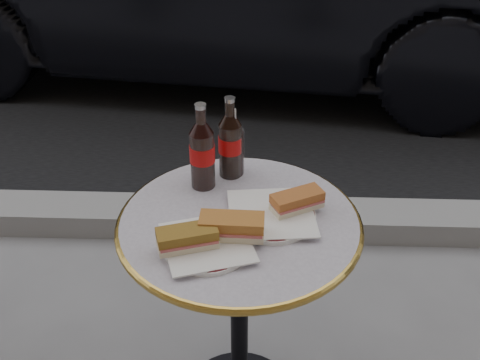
{
  "coord_description": "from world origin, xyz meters",
  "views": [
    {
      "loc": [
        0.05,
        -1.2,
        1.65
      ],
      "look_at": [
        0.0,
        0.05,
        0.82
      ],
      "focal_mm": 45.0,
      "sensor_mm": 36.0,
      "label": 1
    }
  ],
  "objects_px": {
    "bistro_table": "(239,322)",
    "plate_right": "(271,216)",
    "cola_bottle_right": "(230,137)",
    "cola_bottle_left": "(202,146)",
    "plate_left": "(207,245)",
    "cola_glass": "(232,152)"
  },
  "relations": [
    {
      "from": "bistro_table",
      "to": "cola_bottle_right",
      "type": "distance_m",
      "value": 0.53
    },
    {
      "from": "bistro_table",
      "to": "cola_bottle_left",
      "type": "xyz_separation_m",
      "value": [
        -0.1,
        0.15,
        0.49
      ]
    },
    {
      "from": "plate_left",
      "to": "cola_bottle_right",
      "type": "xyz_separation_m",
      "value": [
        0.04,
        0.32,
        0.11
      ]
    },
    {
      "from": "plate_left",
      "to": "cola_bottle_right",
      "type": "bearing_deg",
      "value": 83.05
    },
    {
      "from": "cola_bottle_left",
      "to": "cola_glass",
      "type": "xyz_separation_m",
      "value": [
        0.08,
        0.07,
        -0.06
      ]
    },
    {
      "from": "bistro_table",
      "to": "plate_right",
      "type": "xyz_separation_m",
      "value": [
        0.08,
        0.01,
        0.37
      ]
    },
    {
      "from": "bistro_table",
      "to": "plate_left",
      "type": "height_order",
      "value": "plate_left"
    },
    {
      "from": "plate_left",
      "to": "cola_bottle_left",
      "type": "distance_m",
      "value": 0.29
    },
    {
      "from": "cola_bottle_left",
      "to": "cola_glass",
      "type": "distance_m",
      "value": 0.12
    },
    {
      "from": "bistro_table",
      "to": "cola_bottle_left",
      "type": "height_order",
      "value": "cola_bottle_left"
    },
    {
      "from": "plate_left",
      "to": "cola_bottle_left",
      "type": "height_order",
      "value": "cola_bottle_left"
    },
    {
      "from": "cola_bottle_right",
      "to": "cola_glass",
      "type": "relative_size",
      "value": 1.77
    },
    {
      "from": "cola_bottle_left",
      "to": "cola_bottle_right",
      "type": "bearing_deg",
      "value": 39.47
    },
    {
      "from": "plate_left",
      "to": "plate_right",
      "type": "bearing_deg",
      "value": 38.27
    },
    {
      "from": "cola_bottle_left",
      "to": "cola_bottle_right",
      "type": "height_order",
      "value": "cola_bottle_left"
    },
    {
      "from": "cola_bottle_left",
      "to": "plate_right",
      "type": "bearing_deg",
      "value": -37.2
    },
    {
      "from": "plate_right",
      "to": "bistro_table",
      "type": "bearing_deg",
      "value": -171.03
    },
    {
      "from": "plate_left",
      "to": "plate_right",
      "type": "height_order",
      "value": "same"
    },
    {
      "from": "plate_right",
      "to": "cola_bottle_left",
      "type": "bearing_deg",
      "value": 142.8
    },
    {
      "from": "plate_right",
      "to": "cola_glass",
      "type": "bearing_deg",
      "value": 117.65
    },
    {
      "from": "cola_glass",
      "to": "plate_left",
      "type": "bearing_deg",
      "value": -97.75
    },
    {
      "from": "bistro_table",
      "to": "plate_left",
      "type": "relative_size",
      "value": 3.48
    }
  ]
}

